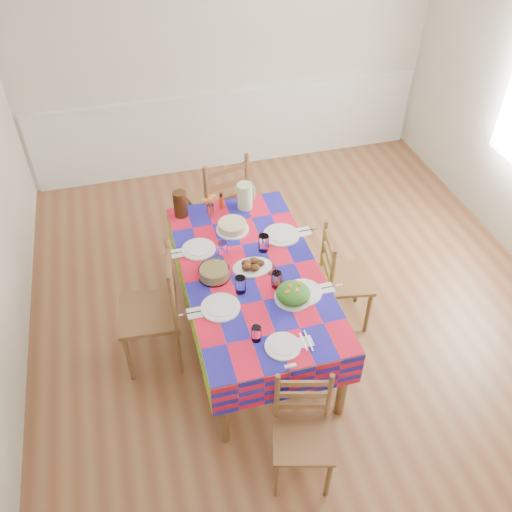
{
  "coord_description": "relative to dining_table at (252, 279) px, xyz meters",
  "views": [
    {
      "loc": [
        -1.19,
        -3.01,
        3.49
      ],
      "look_at": [
        -0.4,
        -0.1,
        0.81
      ],
      "focal_mm": 38.0,
      "sensor_mm": 36.0,
      "label": 1
    }
  ],
  "objects": [
    {
      "name": "name_card",
      "position": [
        0.01,
        -0.91,
        0.09
      ],
      "size": [
        0.07,
        0.02,
        0.02
      ],
      "primitive_type": "cube",
      "color": "white",
      "rests_on": "dining_table"
    },
    {
      "name": "setting_left_far",
      "position": [
        -0.28,
        0.3,
        0.11
      ],
      "size": [
        0.48,
        0.29,
        0.13
      ],
      "rotation": [
        0.0,
        0.0,
        1.57
      ],
      "color": "white",
      "rests_on": "dining_table"
    },
    {
      "name": "chair_right",
      "position": [
        0.75,
        0.01,
        -0.2
      ],
      "size": [
        0.45,
        0.47,
        0.92
      ],
      "rotation": [
        0.0,
        0.0,
        1.39
      ],
      "color": "brown",
      "rests_on": "room"
    },
    {
      "name": "green_pitcher",
      "position": [
        0.15,
        0.79,
        0.19
      ],
      "size": [
        0.13,
        0.13,
        0.23
      ],
      "primitive_type": "cylinder",
      "color": "#B9DB9B",
      "rests_on": "dining_table"
    },
    {
      "name": "salad_platter",
      "position": [
        0.21,
        -0.35,
        0.12
      ],
      "size": [
        0.27,
        0.27,
        0.11
      ],
      "color": "white",
      "rests_on": "dining_table"
    },
    {
      "name": "chair_left",
      "position": [
        -0.75,
        -0.0,
        -0.14
      ],
      "size": [
        0.48,
        0.5,
        1.03
      ],
      "rotation": [
        0.0,
        0.0,
        -1.67
      ],
      "color": "brown",
      "rests_on": "room"
    },
    {
      "name": "meat_platter",
      "position": [
        0.01,
        0.03,
        0.1
      ],
      "size": [
        0.3,
        0.22,
        0.06
      ],
      "color": "white",
      "rests_on": "dining_table"
    },
    {
      "name": "flower_vase",
      "position": [
        -0.15,
        0.75,
        0.16
      ],
      "size": [
        0.12,
        0.1,
        0.2
      ],
      "color": "white",
      "rests_on": "dining_table"
    },
    {
      "name": "room",
      "position": [
        0.45,
        0.17,
        0.7
      ],
      "size": [
        4.58,
        5.08,
        2.78
      ],
      "color": "brown",
      "rests_on": "ground"
    },
    {
      "name": "setting_left_near",
      "position": [
        -0.25,
        -0.26,
        0.11
      ],
      "size": [
        0.5,
        0.3,
        0.13
      ],
      "rotation": [
        0.0,
        0.0,
        1.57
      ],
      "color": "white",
      "rests_on": "dining_table"
    },
    {
      "name": "cake",
      "position": [
        -0.02,
        0.51,
        0.12
      ],
      "size": [
        0.27,
        0.27,
        0.07
      ],
      "color": "white",
      "rests_on": "dining_table"
    },
    {
      "name": "setting_near_head",
      "position": [
        -0.04,
        -0.71,
        0.11
      ],
      "size": [
        0.38,
        0.26,
        0.11
      ],
      "color": "white",
      "rests_on": "dining_table"
    },
    {
      "name": "setting_right_far",
      "position": [
        0.28,
        0.29,
        0.11
      ],
      "size": [
        0.55,
        0.32,
        0.14
      ],
      "rotation": [
        0.0,
        0.0,
        -1.57
      ],
      "color": "white",
      "rests_on": "dining_table"
    },
    {
      "name": "chair_far",
      "position": [
        0.01,
        1.18,
        -0.13
      ],
      "size": [
        0.57,
        0.55,
        1.06
      ],
      "rotation": [
        0.0,
        0.0,
        3.4
      ],
      "color": "brown",
      "rests_on": "room"
    },
    {
      "name": "setting_right_near",
      "position": [
        0.24,
        -0.28,
        0.11
      ],
      "size": [
        0.5,
        0.29,
        0.13
      ],
      "rotation": [
        0.0,
        0.0,
        -1.57
      ],
      "color": "white",
      "rests_on": "dining_table"
    },
    {
      "name": "wainscot",
      "position": [
        0.45,
        2.65,
        -0.17
      ],
      "size": [
        4.41,
        0.06,
        0.92
      ],
      "color": "white",
      "rests_on": "room"
    },
    {
      "name": "hot_sauce",
      "position": [
        -0.04,
        0.83,
        0.15
      ],
      "size": [
        0.04,
        0.04,
        0.15
      ],
      "primitive_type": "cylinder",
      "color": "red",
      "rests_on": "dining_table"
    },
    {
      "name": "tea_pitcher",
      "position": [
        -0.39,
        0.82,
        0.19
      ],
      "size": [
        0.11,
        0.11,
        0.23
      ],
      "primitive_type": "cylinder",
      "color": "#331D0B",
      "rests_on": "dining_table"
    },
    {
      "name": "dining_table",
      "position": [
        0.0,
        0.0,
        0.0
      ],
      "size": [
        1.01,
        1.88,
        0.73
      ],
      "color": "brown",
      "rests_on": "room"
    },
    {
      "name": "chair_near",
      "position": [
        0.01,
        -1.19,
        -0.23
      ],
      "size": [
        0.46,
        0.44,
        0.85
      ],
      "rotation": [
        0.0,
        0.0,
        -0.26
      ],
      "color": "brown",
      "rests_on": "room"
    },
    {
      "name": "pasta_bowl",
      "position": [
        -0.28,
        0.01,
        0.12
      ],
      "size": [
        0.23,
        0.23,
        0.08
      ],
      "color": "white",
      "rests_on": "dining_table"
    },
    {
      "name": "serving_utensils",
      "position": [
        0.16,
        -0.09,
        0.08
      ],
      "size": [
        0.12,
        0.28,
        0.01
      ],
      "color": "black",
      "rests_on": "dining_table"
    }
  ]
}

